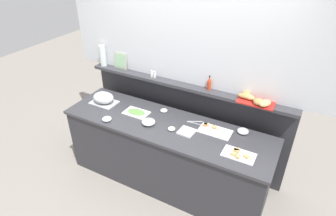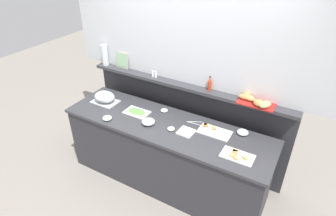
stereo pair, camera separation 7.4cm
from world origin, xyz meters
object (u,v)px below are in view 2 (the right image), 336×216
(serving_tongs, at_px, (194,123))
(hot_sauce_bottle, at_px, (210,84))
(glass_bowl_medium, at_px, (148,122))
(glass_bowl_small, at_px, (243,132))
(salt_shaker, at_px, (153,74))
(water_carafe, at_px, (105,55))
(serving_cloche, at_px, (105,97))
(condiment_bowl_teal, at_px, (164,110))
(napkin_stack, at_px, (186,132))
(pepper_shaker, at_px, (156,74))
(sandwich_platter_side, at_px, (237,156))
(glass_bowl_large, at_px, (107,118))
(framed_picture, at_px, (122,60))
(condiment_bowl_dark, at_px, (171,129))
(sandwich_platter_front, at_px, (213,131))
(cold_cuts_platter, at_px, (137,112))
(bread_basket, at_px, (255,101))

(serving_tongs, bearing_deg, hot_sauce_bottle, 83.11)
(glass_bowl_medium, relative_size, glass_bowl_small, 1.24)
(salt_shaker, bearing_deg, water_carafe, -180.00)
(serving_cloche, bearing_deg, condiment_bowl_teal, 13.38)
(napkin_stack, xyz_separation_m, water_carafe, (-1.54, 0.50, 0.45))
(serving_tongs, relative_size, salt_shaker, 2.15)
(condiment_bowl_teal, xyz_separation_m, pepper_shaker, (-0.26, 0.23, 0.34))
(glass_bowl_medium, bearing_deg, pepper_shaker, 113.39)
(serving_cloche, distance_m, salt_shaker, 0.70)
(sandwich_platter_side, relative_size, water_carafe, 1.12)
(glass_bowl_large, relative_size, framed_picture, 0.51)
(glass_bowl_small, xyz_separation_m, water_carafe, (-2.09, 0.21, 0.43))
(condiment_bowl_dark, bearing_deg, water_carafe, 158.70)
(glass_bowl_small, bearing_deg, glass_bowl_medium, -160.67)
(condiment_bowl_dark, distance_m, condiment_bowl_teal, 0.40)
(framed_picture, bearing_deg, water_carafe, -171.98)
(sandwich_platter_front, height_order, glass_bowl_small, glass_bowl_small)
(serving_cloche, bearing_deg, salt_shaker, 41.07)
(cold_cuts_platter, bearing_deg, condiment_bowl_teal, 34.58)
(condiment_bowl_teal, distance_m, hot_sauce_bottle, 0.65)
(cold_cuts_platter, height_order, glass_bowl_small, glass_bowl_small)
(serving_tongs, bearing_deg, water_carafe, 169.65)
(sandwich_platter_front, height_order, bread_basket, bread_basket)
(glass_bowl_large, xyz_separation_m, pepper_shaker, (0.23, 0.73, 0.33))
(water_carafe, bearing_deg, framed_picture, 8.02)
(hot_sauce_bottle, bearing_deg, sandwich_platter_front, -57.19)
(sandwich_platter_side, distance_m, glass_bowl_small, 0.40)
(serving_cloche, xyz_separation_m, glass_bowl_small, (1.79, 0.22, -0.05))
(serving_cloche, height_order, condiment_bowl_teal, serving_cloche)
(glass_bowl_medium, height_order, hot_sauce_bottle, hot_sauce_bottle)
(serving_tongs, bearing_deg, napkin_stack, -89.02)
(napkin_stack, bearing_deg, bread_basket, 38.77)
(sandwich_platter_front, distance_m, bread_basket, 0.56)
(condiment_bowl_dark, height_order, hot_sauce_bottle, hot_sauce_bottle)
(sandwich_platter_front, distance_m, cold_cuts_platter, 0.98)
(hot_sauce_bottle, xyz_separation_m, salt_shaker, (-0.78, -0.03, -0.03))
(glass_bowl_large, height_order, condiment_bowl_dark, glass_bowl_large)
(sandwich_platter_front, bearing_deg, serving_cloche, -176.10)
(glass_bowl_medium, xyz_separation_m, salt_shaker, (-0.29, 0.56, 0.33))
(glass_bowl_large, bearing_deg, cold_cuts_platter, 54.75)
(framed_picture, bearing_deg, bread_basket, -1.90)
(glass_bowl_medium, bearing_deg, napkin_stack, 8.08)
(glass_bowl_large, relative_size, glass_bowl_small, 0.90)
(serving_tongs, xyz_separation_m, hot_sauce_bottle, (0.04, 0.31, 0.38))
(sandwich_platter_front, xyz_separation_m, serving_cloche, (-1.49, -0.10, 0.06))
(glass_bowl_medium, height_order, water_carafe, water_carafe)
(serving_cloche, xyz_separation_m, bread_basket, (1.82, 0.40, 0.28))
(glass_bowl_small, bearing_deg, sandwich_platter_side, -80.18)
(salt_shaker, xyz_separation_m, framed_picture, (-0.52, 0.04, 0.07))
(condiment_bowl_dark, bearing_deg, glass_bowl_large, -165.26)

